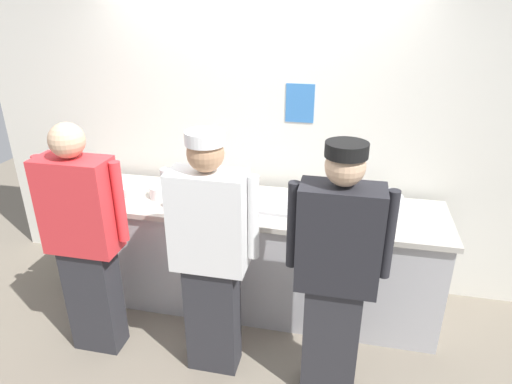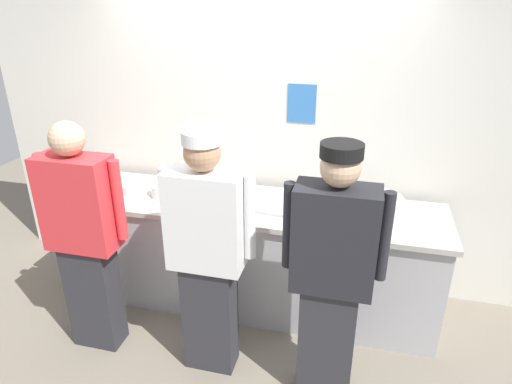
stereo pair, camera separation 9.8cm
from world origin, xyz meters
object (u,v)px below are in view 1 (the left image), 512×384
(sheet_tray, at_px, (276,205))
(plate_stack_rear, at_px, (162,191))
(chef_far_right, at_px, (336,271))
(plate_stack_front, at_px, (133,189))
(squeeze_bottle_primary, at_px, (85,179))
(deli_cup, at_px, (237,190))
(chef_center, at_px, (210,252))
(ramekin_yellow_sauce, at_px, (108,187))
(chef_near_left, at_px, (84,238))
(mixing_bowl_steel, at_px, (376,203))
(ramekin_orange_sauce, at_px, (328,205))
(ramekin_green_sauce, at_px, (169,203))
(ramekin_red_sauce, at_px, (215,197))
(chefs_knife, at_px, (368,219))

(sheet_tray, bearing_deg, plate_stack_rear, -178.24)
(chef_far_right, distance_m, plate_stack_front, 1.85)
(squeeze_bottle_primary, xyz_separation_m, deli_cup, (1.24, 0.17, -0.05))
(chef_center, distance_m, ramekin_yellow_sauce, 1.35)
(ramekin_yellow_sauce, bearing_deg, deli_cup, 6.77)
(chef_near_left, distance_m, deli_cup, 1.21)
(mixing_bowl_steel, distance_m, ramekin_orange_sauce, 0.35)
(chef_center, relative_size, sheet_tray, 3.16)
(squeeze_bottle_primary, relative_size, ramekin_yellow_sauce, 2.24)
(mixing_bowl_steel, distance_m, ramekin_yellow_sauce, 2.15)
(chef_near_left, relative_size, deli_cup, 18.26)
(chef_near_left, distance_m, ramekin_yellow_sauce, 0.78)
(sheet_tray, relative_size, deli_cup, 5.79)
(mixing_bowl_steel, height_order, deli_cup, mixing_bowl_steel)
(ramekin_green_sauce, relative_size, deli_cup, 1.03)
(sheet_tray, height_order, ramekin_red_sauce, ramekin_red_sauce)
(mixing_bowl_steel, relative_size, ramekin_yellow_sauce, 4.18)
(sheet_tray, xyz_separation_m, chefs_knife, (0.69, -0.08, -0.01))
(ramekin_yellow_sauce, height_order, chefs_knife, ramekin_yellow_sauce)
(ramekin_red_sauce, bearing_deg, ramekin_green_sauce, -148.64)
(mixing_bowl_steel, bearing_deg, chef_far_right, -105.81)
(squeeze_bottle_primary, bearing_deg, ramekin_green_sauce, -9.58)
(plate_stack_front, distance_m, deli_cup, 0.85)
(chef_center, xyz_separation_m, squeeze_bottle_primary, (-1.30, 0.70, 0.10))
(squeeze_bottle_primary, bearing_deg, ramekin_orange_sauce, 2.76)
(mixing_bowl_steel, height_order, ramekin_green_sauce, mixing_bowl_steel)
(chef_center, relative_size, plate_stack_rear, 8.54)
(chef_near_left, relative_size, ramekin_green_sauce, 17.81)
(squeeze_bottle_primary, relative_size, ramekin_orange_sauce, 1.99)
(ramekin_green_sauce, height_order, ramekin_orange_sauce, ramekin_green_sauce)
(plate_stack_front, bearing_deg, ramekin_yellow_sauce, 176.95)
(chef_near_left, xyz_separation_m, mixing_bowl_steel, (1.91, 0.80, 0.08))
(ramekin_red_sauce, relative_size, ramekin_orange_sauce, 0.93)
(plate_stack_front, distance_m, ramekin_green_sauce, 0.41)
(ramekin_green_sauce, bearing_deg, squeeze_bottle_primary, 170.42)
(plate_stack_rear, bearing_deg, ramekin_green_sauce, -51.20)
(chef_near_left, height_order, chefs_knife, chef_near_left)
(sheet_tray, xyz_separation_m, ramekin_orange_sauce, (0.39, 0.06, 0.01))
(plate_stack_front, xyz_separation_m, ramekin_orange_sauce, (1.57, 0.06, -0.01))
(mixing_bowl_steel, relative_size, squeeze_bottle_primary, 1.87)
(ramekin_green_sauce, distance_m, deli_cup, 0.55)
(plate_stack_front, height_order, mixing_bowl_steel, mixing_bowl_steel)
(chef_center, bearing_deg, ramekin_orange_sauce, 49.75)
(ramekin_red_sauce, bearing_deg, plate_stack_rear, -174.26)
(chef_far_right, xyz_separation_m, plate_stack_rear, (-1.42, 0.76, 0.05))
(plate_stack_rear, bearing_deg, chefs_knife, -1.77)
(plate_stack_rear, xyz_separation_m, ramekin_orange_sauce, (1.31, 0.08, -0.03))
(squeeze_bottle_primary, bearing_deg, mixing_bowl_steel, 2.49)
(chef_center, distance_m, plate_stack_rear, 0.95)
(plate_stack_rear, height_order, chefs_knife, plate_stack_rear)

